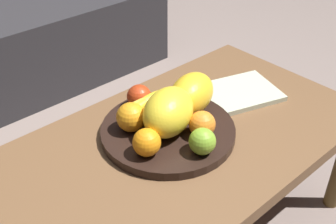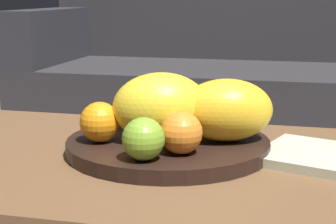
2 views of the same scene
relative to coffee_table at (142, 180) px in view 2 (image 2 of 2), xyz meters
The scene contains 12 objects.
coffee_table is the anchor object (origin of this frame).
couch 1.35m from the coffee_table, 89.64° to the left, with size 1.70×0.70×0.90m.
fruit_bowl 0.08m from the coffee_table, 43.53° to the left, with size 0.37×0.37×0.03m, color black.
melon_large_front 0.13m from the coffee_table, 40.38° to the left, with size 0.17×0.12×0.12m, color yellow.
melon_smaller_beside 0.19m from the coffee_table, 20.31° to the left, with size 0.17×0.11×0.11m, color yellow.
orange_front 0.13m from the coffee_table, behind, with size 0.07×0.07×0.07m, color orange.
orange_left 0.14m from the coffee_table, 30.70° to the right, with size 0.07×0.07×0.07m, color orange.
orange_right 0.15m from the coffee_table, 112.95° to the left, with size 0.08×0.08×0.08m, color orange.
apple_front 0.14m from the coffee_table, 72.02° to the right, with size 0.07×0.07×0.07m, color #7DAE2E.
apple_left 0.20m from the coffee_table, 75.54° to the left, with size 0.07×0.07×0.07m, color #B23415.
banana_bunch 0.16m from the coffee_table, 73.19° to the left, with size 0.15×0.13×0.06m.
magazine 0.34m from the coffee_table, ahead, with size 0.25×0.18×0.02m, color beige.
Camera 2 is at (0.27, -0.91, 0.69)m, focal length 59.78 mm.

